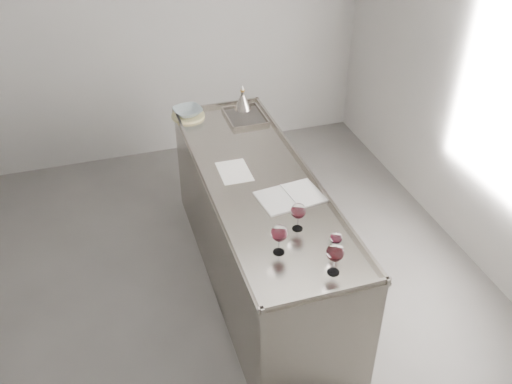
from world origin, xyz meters
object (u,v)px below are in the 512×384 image
object	(u,v)px
wine_glass_middle	(335,253)
ceramic_bowl	(188,111)
counter	(259,231)
wine_glass_small	(336,239)
wine_funnel	(243,102)
wine_glass_left	(279,234)
wine_glass_right	(298,212)
notebook	(290,197)

from	to	relation	value
wine_glass_middle	ceramic_bowl	distance (m)	2.15
counter	wine_glass_small	xyz separation A→B (m)	(0.19, -0.88, 0.57)
ceramic_bowl	wine_funnel	distance (m)	0.48
counter	wine_glass_left	bearing A→B (deg)	-99.07
wine_glass_middle	wine_glass_right	size ratio (longest dim) A/B	1.07
ceramic_bowl	wine_glass_right	bearing A→B (deg)	-78.68
wine_glass_left	wine_glass_right	xyz separation A→B (m)	(0.18, 0.17, -0.01)
counter	wine_glass_small	size ratio (longest dim) A/B	16.31
wine_glass_left	wine_glass_small	xyz separation A→B (m)	(0.31, -0.10, -0.03)
notebook	ceramic_bowl	xyz separation A→B (m)	(-0.41, 1.35, 0.04)
wine_glass_left	wine_glass_right	bearing A→B (deg)	43.38
notebook	ceramic_bowl	size ratio (longest dim) A/B	1.94
notebook	wine_glass_small	bearing A→B (deg)	-91.39
counter	wine_glass_right	size ratio (longest dim) A/B	12.94
wine_glass_left	wine_glass_right	world-z (taller)	wine_glass_left
wine_glass_small	ceramic_bowl	xyz separation A→B (m)	(-0.46, 1.96, -0.06)
wine_glass_middle	wine_glass_right	bearing A→B (deg)	96.84
wine_glass_middle	notebook	world-z (taller)	wine_glass_middle
wine_glass_small	notebook	xyz separation A→B (m)	(-0.06, 0.60, -0.10)
wine_glass_left	ceramic_bowl	world-z (taller)	wine_glass_left
wine_glass_right	ceramic_bowl	world-z (taller)	wine_glass_right
counter	wine_glass_right	bearing A→B (deg)	-84.20
wine_glass_left	ceramic_bowl	distance (m)	1.86
wine_glass_right	wine_funnel	world-z (taller)	wine_funnel
wine_glass_left	wine_funnel	bearing A→B (deg)	80.01
counter	notebook	distance (m)	0.56
wine_funnel	notebook	bearing A→B (deg)	-92.93
wine_glass_left	ceramic_bowl	xyz separation A→B (m)	(-0.15, 1.85, -0.09)
wine_glass_left	wine_glass_middle	xyz separation A→B (m)	(0.24, -0.26, 0.00)
wine_glass_small	ceramic_bowl	distance (m)	2.01
counter	wine_funnel	size ratio (longest dim) A/B	10.93
wine_glass_left	wine_glass_middle	world-z (taller)	wine_glass_middle
notebook	wine_funnel	size ratio (longest dim) A/B	2.04
wine_glass_small	wine_glass_left	bearing A→B (deg)	161.82
wine_glass_left	notebook	size ratio (longest dim) A/B	0.43
ceramic_bowl	counter	bearing A→B (deg)	-75.69
wine_glass_right	wine_funnel	size ratio (longest dim) A/B	0.84
wine_glass_left	notebook	distance (m)	0.58
ceramic_bowl	wine_glass_small	bearing A→B (deg)	-76.64
counter	wine_glass_middle	size ratio (longest dim) A/B	12.10
wine_glass_middle	wine_funnel	xyz separation A→B (m)	(0.09, 2.11, -0.07)
counter	wine_glass_middle	xyz separation A→B (m)	(0.11, -1.03, 0.61)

